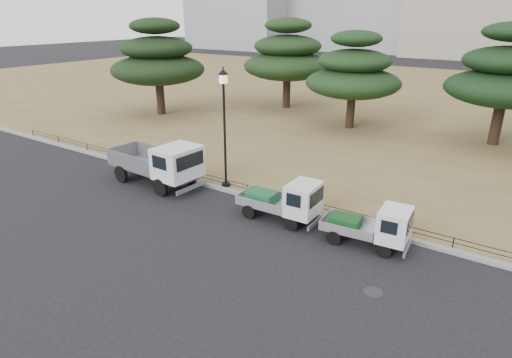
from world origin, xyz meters
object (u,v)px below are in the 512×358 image
Objects in this scene: truck_kei_front at (285,200)px; truck_kei_rear at (372,226)px; truck_large at (159,161)px; street_lamp at (224,109)px; tarp_pile at (147,156)px.

truck_kei_front reaches higher than truck_kei_rear.
street_lamp is at bearing 28.38° from truck_large.
truck_large is 1.51× the size of truck_kei_front.
truck_kei_front is 10.10m from tarp_pile.
street_lamp reaches higher than truck_kei_front.
truck_kei_front is (7.12, 0.06, -0.34)m from truck_large.
truck_kei_front is 1.07× the size of truck_kei_rear.
truck_kei_front is at bearing 3.69° from truck_large.
truck_kei_front is 2.26× the size of tarp_pile.
truck_large is 0.93× the size of street_lamp.
truck_kei_front is 3.68m from truck_kei_rear.
street_lamp is at bearing -3.45° from tarp_pile.
tarp_pile is (-2.83, 1.78, -0.73)m from truck_large.
truck_large is 10.81m from truck_kei_rear.
truck_kei_front is at bearing -9.78° from tarp_pile.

